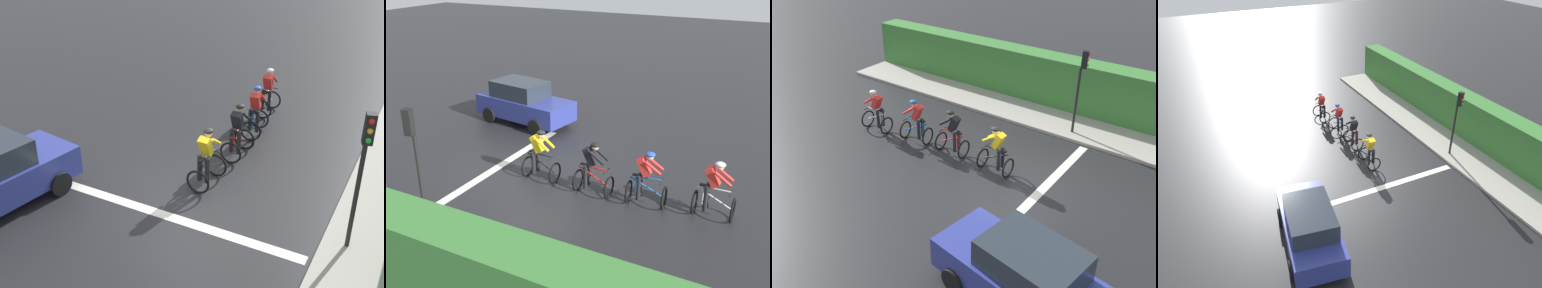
{
  "view_description": "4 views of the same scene",
  "coord_description": "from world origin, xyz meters",
  "views": [
    {
      "loc": [
        5.08,
        -9.28,
        6.99
      ],
      "look_at": [
        -0.52,
        1.23,
        0.8
      ],
      "focal_mm": 44.89,
      "sensor_mm": 36.0,
      "label": 1
    },
    {
      "loc": [
        11.4,
        7.88,
        6.72
      ],
      "look_at": [
        -0.5,
        1.62,
        1.13
      ],
      "focal_mm": 43.63,
      "sensor_mm": 36.0,
      "label": 2
    },
    {
      "loc": [
        -10.27,
        -5.78,
        8.12
      ],
      "look_at": [
        -0.11,
        1.72,
        0.87
      ],
      "focal_mm": 41.1,
      "sensor_mm": 36.0,
      "label": 3
    },
    {
      "loc": [
        -6.69,
        -11.47,
        9.59
      ],
      "look_at": [
        -0.48,
        1.28,
        1.01
      ],
      "focal_mm": 33.69,
      "sensor_mm": 36.0,
      "label": 4
    }
  ],
  "objects": [
    {
      "name": "hedge_wall",
      "position": [
        6.23,
        2.0,
        1.1
      ],
      "size": [
        1.1,
        18.73,
        2.19
      ],
      "primitive_type": "cube",
      "color": "#387533",
      "rests_on": "ground"
    },
    {
      "name": "cyclist_second",
      "position": [
        0.24,
        4.14,
        0.8
      ],
      "size": [
        0.79,
        1.14,
        1.66
      ],
      "color": "black",
      "rests_on": "ground"
    },
    {
      "name": "cyclist_mid",
      "position": [
        0.31,
        2.52,
        0.8
      ],
      "size": [
        0.69,
        1.08,
        1.66
      ],
      "color": "black",
      "rests_on": "ground"
    },
    {
      "name": "traffic_light_near_crossing",
      "position": [
        4.18,
        -0.34,
        2.22
      ],
      "size": [
        0.25,
        0.31,
        3.34
      ],
      "color": "black",
      "rests_on": "ground"
    },
    {
      "name": "car_navy",
      "position": [
        -3.97,
        -2.74,
        0.87
      ],
      "size": [
        2.34,
        4.31,
        1.76
      ],
      "color": "navy",
      "rests_on": "ground"
    },
    {
      "name": "cyclist_lead",
      "position": [
        -0.01,
        5.97,
        0.8
      ],
      "size": [
        0.7,
        1.09,
        1.66
      ],
      "color": "black",
      "rests_on": "ground"
    },
    {
      "name": "cyclist_fourth",
      "position": [
        0.22,
        0.65,
        0.8
      ],
      "size": [
        0.72,
        1.1,
        1.66
      ],
      "color": "black",
      "rests_on": "ground"
    },
    {
      "name": "road_marking_stop_line",
      "position": [
        0.0,
        -1.07,
        0.0
      ],
      "size": [
        7.0,
        0.3,
        0.01
      ],
      "primitive_type": "cube",
      "color": "silver",
      "rests_on": "ground"
    },
    {
      "name": "ground_plane",
      "position": [
        0.0,
        0.0,
        0.0
      ],
      "size": [
        80.0,
        80.0,
        0.0
      ],
      "primitive_type": "plane",
      "color": "black"
    },
    {
      "name": "sidewalk_kerb",
      "position": [
        5.03,
        2.0,
        0.06
      ],
      "size": [
        2.8,
        18.73,
        0.12
      ],
      "primitive_type": "cube",
      "color": "#9E998E",
      "rests_on": "ground"
    }
  ]
}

